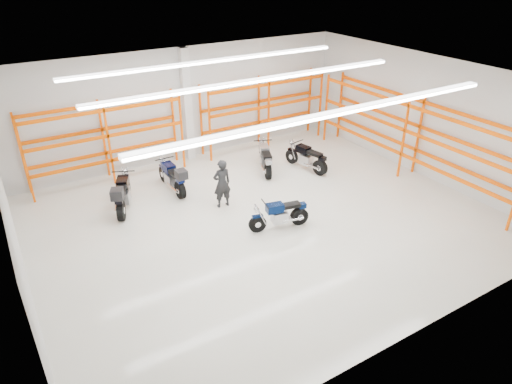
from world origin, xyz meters
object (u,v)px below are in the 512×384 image
motorcycle_back_a (122,195)px  motorcycle_back_d (308,158)px  motorcycle_main (282,215)px  standing_man (222,184)px  motorcycle_back_c (265,159)px  motorcycle_back_b (173,178)px  structural_column (187,106)px

motorcycle_back_a → motorcycle_back_d: 7.20m
motorcycle_main → standing_man: 2.40m
motorcycle_main → motorcycle_back_a: motorcycle_back_a is taller
motorcycle_back_a → motorcycle_main: bearing=-42.7°
motorcycle_back_c → motorcycle_back_d: motorcycle_back_c is taller
motorcycle_back_b → motorcycle_back_d: size_ratio=1.08×
motorcycle_back_c → standing_man: bearing=-149.5°
motorcycle_back_c → standing_man: standing_man is taller
motorcycle_back_b → motorcycle_back_c: 3.73m
motorcycle_main → motorcycle_back_a: bearing=137.3°
motorcycle_back_a → motorcycle_back_d: bearing=-4.7°
motorcycle_back_d → standing_man: bearing=-168.7°
motorcycle_back_c → structural_column: size_ratio=0.46×
motorcycle_back_c → motorcycle_back_a: bearing=-178.3°
motorcycle_main → standing_man: standing_man is taller
motorcycle_back_b → standing_man: 2.12m
structural_column → motorcycle_back_c: bearing=-54.6°
motorcycle_back_d → motorcycle_back_c: bearing=153.3°
motorcycle_main → motorcycle_back_c: bearing=64.8°
motorcycle_back_c → standing_man: size_ratio=1.22×
motorcycle_back_a → motorcycle_back_c: motorcycle_back_a is taller
motorcycle_back_a → standing_man: (2.96, -1.43, 0.27)m
motorcycle_main → standing_man: bearing=113.4°
motorcycle_back_a → structural_column: bearing=38.3°
structural_column → motorcycle_main: bearing=-88.4°
motorcycle_back_d → standing_man: 4.31m
motorcycle_back_b → structural_column: size_ratio=0.50×
motorcycle_back_d → structural_column: size_ratio=0.46×
motorcycle_back_b → structural_column: 3.52m
motorcycle_back_d → structural_column: (-3.46, 3.52, 1.77)m
structural_column → standing_man: bearing=-99.8°
motorcycle_back_a → motorcycle_back_d: motorcycle_back_a is taller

